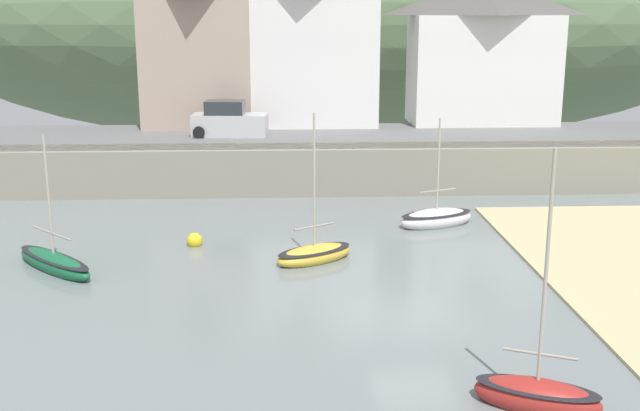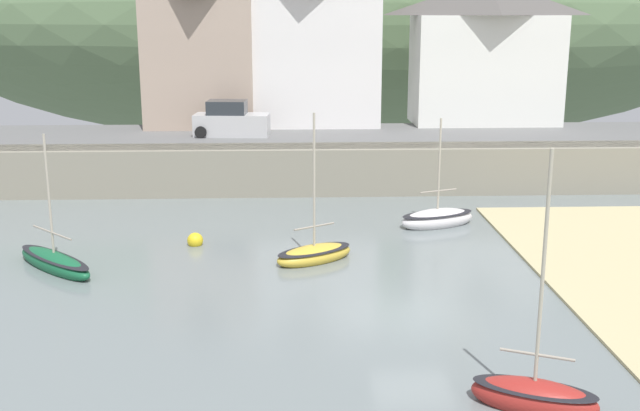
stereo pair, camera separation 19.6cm
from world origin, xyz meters
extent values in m
cube|color=slate|center=(0.00, 0.00, -0.03)|extent=(48.00, 40.00, 0.06)
cube|color=gray|center=(0.00, 17.00, 1.20)|extent=(48.00, 2.40, 2.40)
cube|color=#606060|center=(0.00, 20.70, 2.35)|extent=(48.00, 9.00, 0.10)
ellipsoid|color=#566F4A|center=(1.26, 55.20, 8.15)|extent=(80.00, 44.00, 23.29)
cube|color=tan|center=(-9.05, 25.20, 6.22)|extent=(6.34, 5.46, 7.64)
cube|color=silver|center=(-2.91, 25.20, 6.53)|extent=(8.92, 4.73, 8.25)
cube|color=white|center=(8.13, 25.20, 5.64)|extent=(8.68, 4.35, 6.48)
cube|color=gray|center=(8.39, 29.20, 8.11)|extent=(2.80, 2.80, 11.42)
ellipsoid|color=#165A35|center=(-12.38, 4.97, 0.22)|extent=(3.91, 3.92, 0.81)
ellipsoid|color=black|center=(-12.38, 4.97, 0.45)|extent=(3.83, 3.85, 0.12)
cylinder|color=#B2A893|center=(-12.38, 4.97, 2.80)|extent=(0.09, 0.09, 4.33)
cylinder|color=gray|center=(-12.38, 4.97, 1.38)|extent=(1.93, 1.94, 0.07)
ellipsoid|color=maroon|center=(1.92, -5.83, 0.26)|extent=(3.16, 2.21, 0.93)
ellipsoid|color=black|center=(1.92, -5.83, 0.51)|extent=(3.09, 2.17, 0.12)
cylinder|color=#B2A893|center=(1.92, -5.83, 3.48)|extent=(0.09, 0.09, 5.52)
cylinder|color=gray|center=(1.92, -5.83, 1.37)|extent=(1.59, 0.76, 0.07)
ellipsoid|color=gold|center=(-2.90, 5.59, 0.21)|extent=(3.41, 2.81, 0.77)
ellipsoid|color=black|center=(-2.90, 5.59, 0.42)|extent=(3.34, 2.76, 0.12)
cylinder|color=#B2A893|center=(-2.90, 5.59, 3.09)|extent=(0.09, 0.09, 4.98)
cylinder|color=gray|center=(-2.90, 5.59, 1.34)|extent=(1.54, 1.00, 0.07)
ellipsoid|color=silver|center=(2.64, 10.32, 0.26)|extent=(3.76, 2.58, 0.96)
ellipsoid|color=black|center=(2.64, 10.32, 0.53)|extent=(3.69, 2.53, 0.12)
cylinder|color=#B2A893|center=(2.64, 10.32, 2.73)|extent=(0.09, 0.09, 3.98)
cylinder|color=gray|center=(2.64, 10.32, 1.55)|extent=(1.72, 0.74, 0.07)
cube|color=#B6B6B8|center=(-6.97, 20.70, 3.00)|extent=(4.23, 2.04, 1.20)
cube|color=#282D33|center=(-7.22, 20.70, 3.95)|extent=(2.22, 1.67, 0.80)
cylinder|color=black|center=(-5.32, 21.50, 2.72)|extent=(0.64, 0.22, 0.64)
cylinder|color=black|center=(-5.32, 19.90, 2.72)|extent=(0.64, 0.22, 0.64)
cylinder|color=black|center=(-8.62, 21.50, 2.72)|extent=(0.64, 0.22, 0.64)
cylinder|color=black|center=(-8.62, 19.90, 2.72)|extent=(0.64, 0.22, 0.64)
sphere|color=yellow|center=(-7.62, 7.78, 0.19)|extent=(0.64, 0.64, 0.64)
camera|label=1|loc=(-3.98, -22.36, 9.15)|focal=43.78mm
camera|label=2|loc=(-3.78, -22.36, 9.15)|focal=43.78mm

